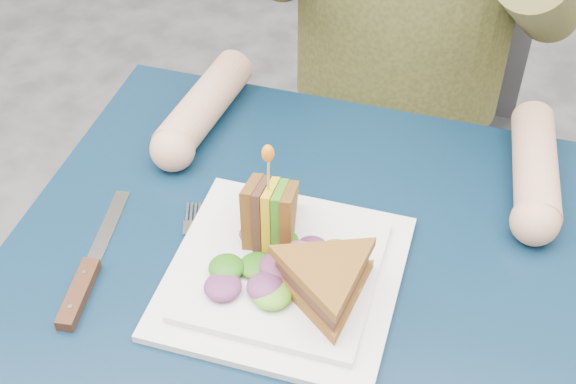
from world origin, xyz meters
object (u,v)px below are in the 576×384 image
(table, at_px, (306,345))
(sandwich_flat, at_px, (326,280))
(plate, at_px, (284,274))
(chair, at_px, (401,97))
(sandwich_upright, at_px, (269,214))
(fork, at_px, (190,259))
(knife, at_px, (84,280))

(table, bearing_deg, sandwich_flat, 3.22)
(plate, height_order, sandwich_flat, sandwich_flat)
(chair, bearing_deg, sandwich_upright, -96.36)
(sandwich_flat, height_order, sandwich_upright, sandwich_upright)
(fork, distance_m, knife, 0.12)
(chair, relative_size, knife, 4.20)
(sandwich_upright, relative_size, fork, 0.74)
(sandwich_flat, bearing_deg, knife, -170.32)
(chair, xyz_separation_m, knife, (-0.25, -0.71, 0.20))
(chair, distance_m, sandwich_flat, 0.70)
(sandwich_flat, distance_m, fork, 0.18)
(chair, bearing_deg, sandwich_flat, -88.27)
(table, relative_size, knife, 3.39)
(sandwich_flat, bearing_deg, table, -176.78)
(table, bearing_deg, chair, 90.00)
(chair, xyz_separation_m, sandwich_flat, (0.02, -0.66, 0.23))
(table, relative_size, plate, 2.88)
(knife, bearing_deg, table, 10.19)
(sandwich_upright, relative_size, knife, 0.58)
(table, relative_size, chair, 0.81)
(sandwich_upright, bearing_deg, sandwich_flat, -39.16)
(sandwich_flat, xyz_separation_m, fork, (-0.17, 0.02, -0.04))
(chair, distance_m, plate, 0.67)
(fork, xyz_separation_m, knife, (-0.10, -0.07, 0.00))
(table, xyz_separation_m, plate, (-0.04, 0.03, 0.09))
(table, relative_size, sandwich_upright, 5.83)
(chair, height_order, plate, chair)
(plate, height_order, knife, plate)
(fork, bearing_deg, sandwich_upright, 30.90)
(sandwich_flat, bearing_deg, sandwich_upright, 140.84)
(table, distance_m, sandwich_flat, 0.13)
(table, height_order, plate, plate)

